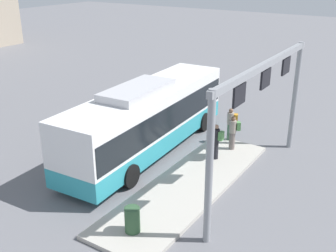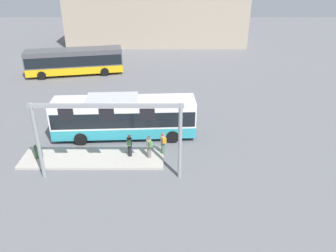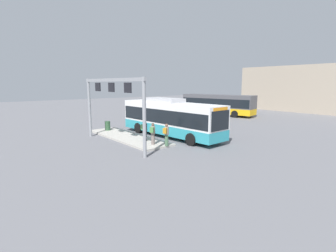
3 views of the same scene
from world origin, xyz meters
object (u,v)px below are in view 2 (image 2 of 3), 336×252
(person_boarding, at_px, (149,146))
(person_waiting_mid, at_px, (129,145))
(trash_bin, at_px, (38,151))
(person_waiting_near, at_px, (163,143))
(bus_background_left, at_px, (74,60))
(bus_main, at_px, (124,116))

(person_boarding, distance_m, person_waiting_mid, 1.40)
(person_boarding, relative_size, trash_bin, 1.86)
(person_boarding, height_order, person_waiting_near, same)
(person_waiting_mid, bearing_deg, bus_background_left, 24.07)
(bus_main, relative_size, trash_bin, 12.35)
(bus_background_left, height_order, trash_bin, bus_background_left)
(bus_main, bearing_deg, person_waiting_mid, -80.87)
(bus_main, height_order, person_waiting_near, bus_main)
(bus_main, height_order, bus_background_left, bus_main)
(bus_background_left, bearing_deg, person_boarding, 105.83)
(person_boarding, bearing_deg, bus_main, -3.26)
(bus_background_left, height_order, person_boarding, bus_background_left)
(person_boarding, relative_size, person_waiting_mid, 1.00)
(bus_main, bearing_deg, bus_background_left, 113.23)
(person_boarding, distance_m, trash_bin, 7.82)
(bus_background_left, bearing_deg, bus_main, 104.92)
(bus_main, height_order, person_waiting_mid, bus_main)
(person_boarding, distance_m, person_waiting_near, 1.11)
(bus_main, distance_m, person_waiting_mid, 3.42)
(person_waiting_mid, xyz_separation_m, trash_bin, (-6.42, -0.13, -0.44))
(person_waiting_near, height_order, trash_bin, person_waiting_near)
(bus_main, xyz_separation_m, trash_bin, (-5.72, -3.40, -1.20))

